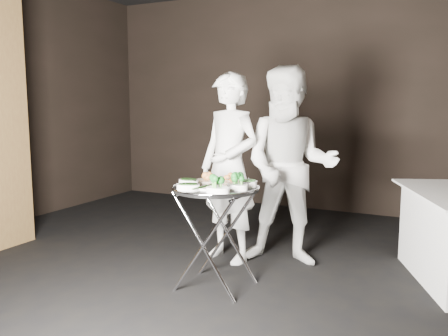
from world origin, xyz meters
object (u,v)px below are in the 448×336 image
at_px(tray_stand, 216,232).
at_px(waiter_left, 229,168).
at_px(serving_tray, 216,188).
at_px(waiter_right, 290,167).

height_order(tray_stand, waiter_left, waiter_left).
bearing_deg(waiter_left, serving_tray, -56.41).
relative_size(waiter_left, waiter_right, 0.97).
xyz_separation_m(tray_stand, serving_tray, (0.00, 0.00, 0.36)).
bearing_deg(serving_tray, waiter_right, 67.30).
relative_size(tray_stand, waiter_right, 0.45).
bearing_deg(serving_tray, tray_stand, 0.00).
distance_m(serving_tray, waiter_right, 0.88).
bearing_deg(waiter_left, waiter_right, 31.80).
bearing_deg(tray_stand, waiter_right, 67.30).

